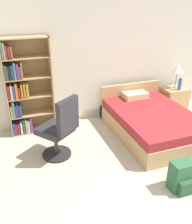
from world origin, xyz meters
name	(u,v)px	position (x,y,z in m)	size (l,w,h in m)	color
wall_back	(113,56)	(0.00, 3.23, 1.30)	(9.00, 0.06, 2.60)	silver
bookshelf	(23,90)	(-1.87, 3.02, 0.86)	(0.84, 0.32, 1.80)	tan
bed	(151,121)	(0.36, 2.16, 0.25)	(1.37, 1.97, 0.72)	tan
office_chair	(60,130)	(-1.45, 1.94, 0.51)	(0.71, 0.72, 1.08)	#232326
nightstand	(173,99)	(1.38, 2.87, 0.27)	(0.54, 0.48, 0.55)	tan
table_lamp	(178,69)	(1.41, 2.91, 0.97)	(0.27, 0.27, 0.52)	#B2B2B7
water_bottle	(180,84)	(1.41, 2.76, 0.67)	(0.08, 0.08, 0.26)	teal
backpack_green	(182,177)	(-0.08, 0.64, 0.21)	(0.31, 0.28, 0.43)	#2D603D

